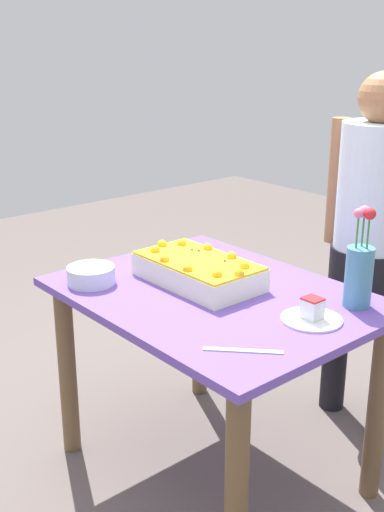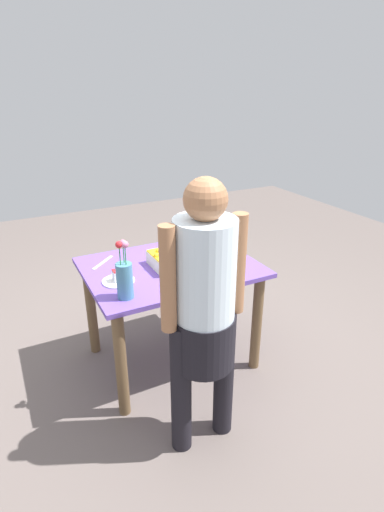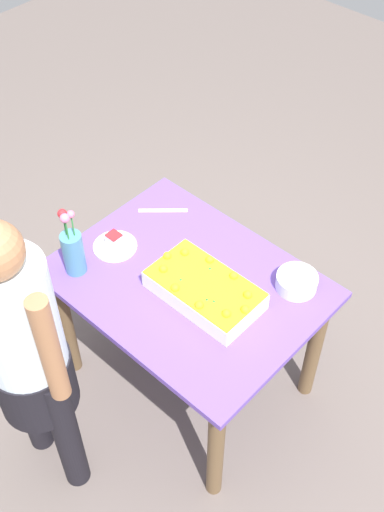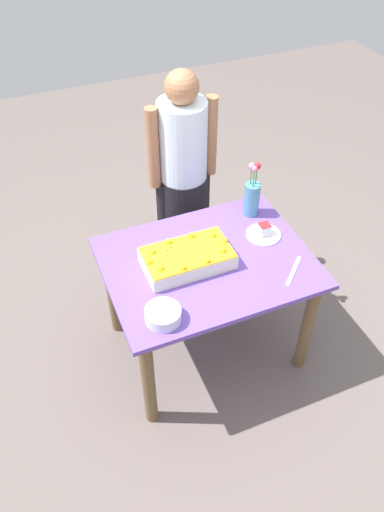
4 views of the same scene
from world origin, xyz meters
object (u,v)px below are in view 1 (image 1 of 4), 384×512
at_px(flower_vase, 359,272).
at_px(person_standing, 372,234).
at_px(cake_knife, 243,351).
at_px(sheet_cake, 198,270).
at_px(serving_plate_with_slice, 312,314).
at_px(fruit_bowl, 91,275).

height_order(flower_vase, person_standing, person_standing).
xyz_separation_m(cake_knife, person_standing, (-0.24, 0.97, 0.10)).
height_order(sheet_cake, cake_knife, sheet_cake).
relative_size(serving_plate_with_slice, flower_vase, 0.57).
bearing_deg(flower_vase, person_standing, 120.06).
relative_size(sheet_cake, cake_knife, 2.02).
height_order(cake_knife, fruit_bowl, fruit_bowl).
distance_m(sheet_cake, serving_plate_with_slice, 0.49).
relative_size(cake_knife, fruit_bowl, 1.32).
bearing_deg(cake_knife, person_standing, -118.96).
xyz_separation_m(sheet_cake, fruit_bowl, (-0.25, -0.30, -0.02)).
bearing_deg(sheet_cake, serving_plate_with_slice, 6.59).
bearing_deg(sheet_cake, cake_knife, -27.59).
bearing_deg(cake_knife, fruit_bowl, -39.73).
height_order(sheet_cake, fruit_bowl, sheet_cake).
height_order(serving_plate_with_slice, cake_knife, serving_plate_with_slice).
height_order(serving_plate_with_slice, fruit_bowl, serving_plate_with_slice).
bearing_deg(sheet_cake, fruit_bowl, -129.22).
relative_size(fruit_bowl, person_standing, 0.12).
height_order(serving_plate_with_slice, person_standing, person_standing).
xyz_separation_m(sheet_cake, serving_plate_with_slice, (0.49, 0.06, -0.03)).
relative_size(serving_plate_with_slice, person_standing, 0.13).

